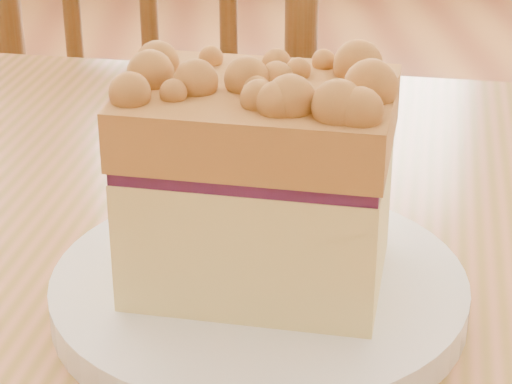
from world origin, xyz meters
TOP-DOWN VIEW (x-y plane):
  - cafe_chair_main at (-0.07, 1.00)m, footprint 0.48×0.48m
  - plate at (-0.02, 0.31)m, footprint 0.22×0.22m
  - cake_slice at (-0.02, 0.31)m, footprint 0.15×0.13m

SIDE VIEW (x-z plane):
  - cafe_chair_main at x=-0.07m, z-range 0.00..0.87m
  - plate at x=-0.02m, z-range 0.75..0.77m
  - cake_slice at x=-0.02m, z-range 0.77..0.89m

